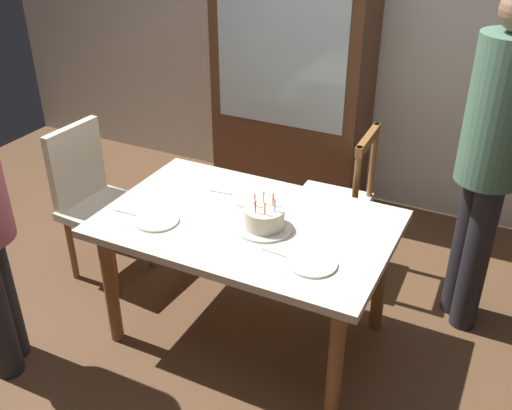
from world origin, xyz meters
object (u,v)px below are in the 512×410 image
dining_table (247,236)px  plate_far_side (253,198)px  birthday_cake (264,219)px  plate_near_guest (313,263)px  plate_near_celebrant (157,220)px  china_cabinet (292,77)px  person_guest (492,151)px  chair_upholstered (94,195)px  chair_spindle_back (334,205)px

dining_table → plate_far_side: size_ratio=6.53×
birthday_cake → plate_near_guest: (0.32, -0.18, -0.04)m
plate_near_celebrant → china_cabinet: size_ratio=0.12×
dining_table → person_guest: size_ratio=0.79×
plate_far_side → plate_near_guest: 0.65m
person_guest → china_cabinet: china_cabinet is taller
plate_near_celebrant → plate_near_guest: 0.83m
plate_near_guest → china_cabinet: (-0.86, 1.76, 0.23)m
plate_near_guest → person_guest: person_guest is taller
chair_upholstered → china_cabinet: china_cabinet is taller
plate_near_celebrant → chair_upholstered: size_ratio=0.23×
plate_near_guest → china_cabinet: bearing=116.0°
chair_upholstered → birthday_cake: bearing=-7.6°
plate_far_side → person_guest: bearing=22.3°
person_guest → plate_far_side: bearing=-157.7°
dining_table → chair_upholstered: (-1.11, 0.13, -0.10)m
birthday_cake → china_cabinet: china_cabinet is taller
person_guest → chair_upholstered: bearing=-166.3°
dining_table → plate_far_side: plate_far_side is taller
plate_near_guest → person_guest: (0.59, 0.86, 0.31)m
plate_near_celebrant → china_cabinet: (-0.04, 1.76, 0.23)m
plate_far_side → china_cabinet: 1.42m
china_cabinet → person_guest: bearing=-32.0°
plate_near_celebrant → plate_far_side: same height
chair_upholstered → china_cabinet: (0.68, 1.42, 0.42)m
chair_upholstered → china_cabinet: size_ratio=0.50×
birthday_cake → chair_upholstered: (-1.22, 0.16, -0.24)m
plate_near_celebrant → plate_far_side: size_ratio=1.00×
birthday_cake → dining_table: bearing=165.3°
plate_far_side → chair_upholstered: bearing=-176.0°
plate_near_guest → person_guest: bearing=55.7°
plate_near_celebrant → china_cabinet: 1.78m
chair_spindle_back → china_cabinet: bearing=128.8°
plate_far_side → chair_spindle_back: (0.27, 0.57, -0.27)m
plate_near_celebrant → plate_near_guest: same height
birthday_cake → chair_upholstered: chair_upholstered is taller
plate_near_guest → chair_spindle_back: 1.05m
chair_upholstered → plate_near_celebrant: bearing=-25.6°
plate_near_celebrant → plate_far_side: bearing=52.1°
plate_far_side → chair_spindle_back: bearing=65.2°
china_cabinet → birthday_cake: bearing=-71.2°
plate_near_celebrant → chair_upholstered: chair_upholstered is taller
plate_near_celebrant → plate_far_side: 0.53m
birthday_cake → plate_near_celebrant: 0.54m
dining_table → china_cabinet: (-0.43, 1.56, 0.32)m
dining_table → birthday_cake: birthday_cake is taller
plate_far_side → person_guest: (1.09, 0.45, 0.31)m
plate_near_guest → chair_upholstered: chair_upholstered is taller
plate_near_celebrant → person_guest: bearing=31.4°
dining_table → plate_far_side: 0.24m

